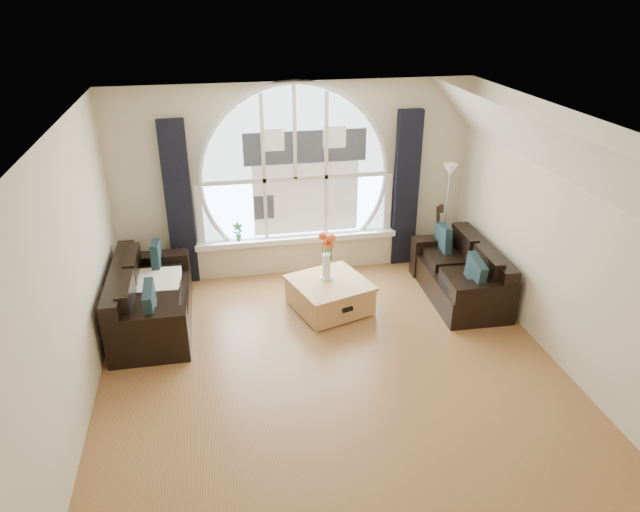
{
  "coord_description": "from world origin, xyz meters",
  "views": [
    {
      "loc": [
        -1.12,
        -4.89,
        3.88
      ],
      "look_at": [
        0.0,
        0.9,
        1.05
      ],
      "focal_mm": 32.34,
      "sensor_mm": 36.0,
      "label": 1
    }
  ],
  "objects_px": {
    "floor_lamp": "(445,218)",
    "potted_plant": "(238,232)",
    "sofa_left": "(152,296)",
    "coffee_chest": "(330,294)",
    "guitar": "(435,236)",
    "sofa_right": "(460,270)",
    "vase_flowers": "(327,251)"
  },
  "relations": [
    {
      "from": "guitar",
      "to": "coffee_chest",
      "type": "bearing_deg",
      "value": -152.13
    },
    {
      "from": "coffee_chest",
      "to": "guitar",
      "type": "relative_size",
      "value": 0.86
    },
    {
      "from": "sofa_right",
      "to": "potted_plant",
      "type": "distance_m",
      "value": 3.1
    },
    {
      "from": "floor_lamp",
      "to": "vase_flowers",
      "type": "bearing_deg",
      "value": -158.35
    },
    {
      "from": "sofa_right",
      "to": "vase_flowers",
      "type": "bearing_deg",
      "value": 179.32
    },
    {
      "from": "coffee_chest",
      "to": "vase_flowers",
      "type": "height_order",
      "value": "vase_flowers"
    },
    {
      "from": "sofa_right",
      "to": "floor_lamp",
      "type": "relative_size",
      "value": 1.03
    },
    {
      "from": "guitar",
      "to": "sofa_right",
      "type": "bearing_deg",
      "value": -85.29
    },
    {
      "from": "guitar",
      "to": "potted_plant",
      "type": "xyz_separation_m",
      "value": [
        -2.82,
        0.35,
        0.15
      ]
    },
    {
      "from": "sofa_right",
      "to": "vase_flowers",
      "type": "height_order",
      "value": "vase_flowers"
    },
    {
      "from": "potted_plant",
      "to": "floor_lamp",
      "type": "bearing_deg",
      "value": -6.98
    },
    {
      "from": "floor_lamp",
      "to": "potted_plant",
      "type": "height_order",
      "value": "floor_lamp"
    },
    {
      "from": "sofa_right",
      "to": "sofa_left",
      "type": "bearing_deg",
      "value": -178.8
    },
    {
      "from": "floor_lamp",
      "to": "guitar",
      "type": "xyz_separation_m",
      "value": [
        -0.12,
        0.01,
        -0.27
      ]
    },
    {
      "from": "vase_flowers",
      "to": "coffee_chest",
      "type": "bearing_deg",
      "value": -71.48
    },
    {
      "from": "coffee_chest",
      "to": "floor_lamp",
      "type": "distance_m",
      "value": 2.12
    },
    {
      "from": "potted_plant",
      "to": "coffee_chest",
      "type": "bearing_deg",
      "value": -47.98
    },
    {
      "from": "coffee_chest",
      "to": "potted_plant",
      "type": "xyz_separation_m",
      "value": [
        -1.07,
        1.19,
        0.46
      ]
    },
    {
      "from": "coffee_chest",
      "to": "vase_flowers",
      "type": "relative_size",
      "value": 1.3
    },
    {
      "from": "potted_plant",
      "to": "guitar",
      "type": "bearing_deg",
      "value": -7.18
    },
    {
      "from": "floor_lamp",
      "to": "coffee_chest",
      "type": "bearing_deg",
      "value": -155.96
    },
    {
      "from": "vase_flowers",
      "to": "sofa_right",
      "type": "bearing_deg",
      "value": -2.5
    },
    {
      "from": "vase_flowers",
      "to": "potted_plant",
      "type": "relative_size",
      "value": 2.61
    },
    {
      "from": "sofa_right",
      "to": "vase_flowers",
      "type": "distance_m",
      "value": 1.85
    },
    {
      "from": "coffee_chest",
      "to": "potted_plant",
      "type": "distance_m",
      "value": 1.67
    },
    {
      "from": "sofa_left",
      "to": "potted_plant",
      "type": "bearing_deg",
      "value": 45.57
    },
    {
      "from": "floor_lamp",
      "to": "potted_plant",
      "type": "xyz_separation_m",
      "value": [
        -2.94,
        0.36,
        -0.12
      ]
    },
    {
      "from": "coffee_chest",
      "to": "sofa_right",
      "type": "bearing_deg",
      "value": -17.81
    },
    {
      "from": "sofa_left",
      "to": "coffee_chest",
      "type": "relative_size",
      "value": 1.96
    },
    {
      "from": "coffee_chest",
      "to": "guitar",
      "type": "xyz_separation_m",
      "value": [
        1.74,
        0.84,
        0.31
      ]
    },
    {
      "from": "coffee_chest",
      "to": "potted_plant",
      "type": "height_order",
      "value": "potted_plant"
    },
    {
      "from": "sofa_left",
      "to": "floor_lamp",
      "type": "distance_m",
      "value": 4.17
    }
  ]
}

